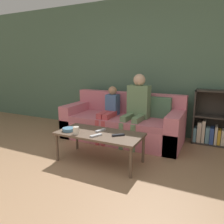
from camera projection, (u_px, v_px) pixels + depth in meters
ground_plane at (34, 214)px, 2.04m from camera, size 22.00×22.00×0.00m
wall_back at (140, 67)px, 4.30m from camera, size 12.00×0.06×2.60m
couch at (123, 124)px, 4.01m from camera, size 2.15×0.89×0.84m
bookshelf at (211, 124)px, 3.78m from camera, size 0.59×0.28×0.94m
coffee_table at (100, 135)px, 3.06m from camera, size 1.21×0.57×0.43m
person_adult at (137, 104)px, 3.73m from camera, size 0.38×0.63×1.20m
person_child at (109, 111)px, 3.93m from camera, size 0.22×0.61×0.97m
cup_near at (76, 130)px, 2.99m from camera, size 0.09×0.09×0.10m
tv_remote_0 at (96, 135)px, 2.90m from camera, size 0.12×0.17×0.02m
tv_remote_1 at (100, 130)px, 3.12m from camera, size 0.09×0.18×0.02m
tv_remote_2 at (118, 135)px, 2.92m from camera, size 0.16×0.15×0.02m
snack_bowl at (69, 129)px, 3.13m from camera, size 0.18×0.18×0.05m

